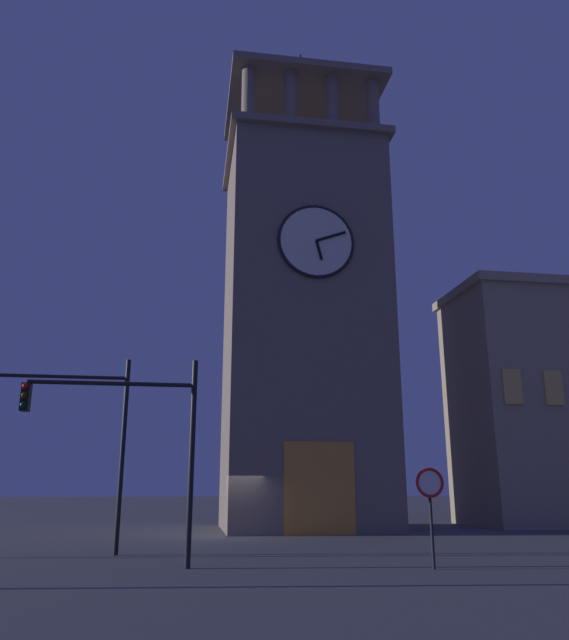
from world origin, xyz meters
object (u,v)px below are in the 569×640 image
(traffic_signal_far, at_px, (80,422))
(no_horn_sign, at_px, (430,490))
(clocktower, at_px, (303,320))
(traffic_signal_near, at_px, (134,427))

(traffic_signal_far, relative_size, no_horn_sign, 2.42)
(clocktower, distance_m, traffic_signal_far, 15.42)
(traffic_signal_far, bearing_deg, clocktower, -131.88)
(traffic_signal_near, relative_size, traffic_signal_far, 0.89)
(clocktower, height_order, no_horn_sign, clocktower)
(clocktower, xyz_separation_m, traffic_signal_far, (9.30, 10.38, -6.60))
(traffic_signal_near, bearing_deg, traffic_signal_far, -59.93)
(traffic_signal_near, distance_m, traffic_signal_far, 4.08)
(clocktower, distance_m, no_horn_sign, 17.39)
(no_horn_sign, bearing_deg, traffic_signal_near, -8.45)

